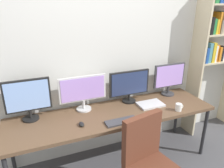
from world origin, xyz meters
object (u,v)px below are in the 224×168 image
(computer_mouse, at_px, (81,124))
(bookshelf, at_px, (218,39))
(monitor_center_left, at_px, (83,91))
(monitor_far_right, at_px, (169,78))
(coffee_mug, at_px, (179,107))
(monitor_center_right, at_px, (129,85))
(desk, at_px, (114,116))
(laptop_closed, at_px, (150,104))
(keyboard_main, at_px, (122,121))
(monitor_far_left, at_px, (28,98))

(computer_mouse, bearing_deg, bookshelf, 9.59)
(monitor_center_left, bearing_deg, computer_mouse, -109.15)
(monitor_far_right, distance_m, coffee_mug, 0.53)
(computer_mouse, bearing_deg, monitor_center_right, 25.12)
(desk, bearing_deg, laptop_closed, 0.85)
(keyboard_main, bearing_deg, desk, 90.00)
(monitor_center_right, relative_size, monitor_far_right, 1.16)
(bookshelf, height_order, monitor_center_left, bookshelf)
(bookshelf, relative_size, laptop_closed, 6.94)
(laptop_closed, bearing_deg, coffee_mug, -45.92)
(desk, bearing_deg, monitor_far_left, 167.01)
(bookshelf, bearing_deg, keyboard_main, -164.97)
(desk, relative_size, coffee_mug, 23.40)
(keyboard_main, height_order, coffee_mug, coffee_mug)
(desk, height_order, monitor_far_left, monitor_far_left)
(monitor_far_left, xyz_separation_m, laptop_closed, (1.43, -0.20, -0.25))
(laptop_closed, bearing_deg, monitor_center_right, 135.67)
(computer_mouse, bearing_deg, monitor_center_left, 70.85)
(monitor_center_left, distance_m, monitor_center_right, 0.61)
(monitor_center_right, xyz_separation_m, coffee_mug, (0.45, -0.46, -0.19))
(monitor_far_left, height_order, monitor_center_right, monitor_far_left)
(bookshelf, relative_size, monitor_far_right, 4.71)
(monitor_center_right, distance_m, monitor_far_right, 0.61)
(monitor_center_right, height_order, computer_mouse, monitor_center_right)
(desk, relative_size, keyboard_main, 6.78)
(monitor_far_left, relative_size, keyboard_main, 1.34)
(bookshelf, xyz_separation_m, monitor_center_left, (-2.02, -0.02, -0.48))
(monitor_center_right, distance_m, laptop_closed, 0.36)
(monitor_far_left, bearing_deg, monitor_center_left, -0.00)
(bookshelf, relative_size, keyboard_main, 6.08)
(desk, distance_m, monitor_center_left, 0.48)
(desk, height_order, computer_mouse, computer_mouse)
(monitor_far_right, xyz_separation_m, computer_mouse, (-1.35, -0.34, -0.23))
(bookshelf, bearing_deg, monitor_center_left, -179.48)
(desk, height_order, laptop_closed, laptop_closed)
(bookshelf, relative_size, computer_mouse, 23.14)
(monitor_center_right, height_order, laptop_closed, monitor_center_right)
(coffee_mug, bearing_deg, bookshelf, 26.27)
(bookshelf, distance_m, monitor_center_right, 1.49)
(monitor_far_right, bearing_deg, desk, -167.01)
(monitor_far_right, xyz_separation_m, keyboard_main, (-0.92, -0.44, -0.24))
(monitor_center_left, relative_size, monitor_far_right, 1.21)
(keyboard_main, bearing_deg, monitor_far_left, 154.33)
(monitor_far_right, distance_m, keyboard_main, 1.05)
(monitor_center_right, height_order, monitor_far_right, monitor_far_right)
(monitor_far_left, bearing_deg, bookshelf, 0.40)
(desk, bearing_deg, keyboard_main, -90.00)
(desk, bearing_deg, computer_mouse, -162.88)
(monitor_center_left, distance_m, computer_mouse, 0.43)
(monitor_far_left, height_order, coffee_mug, monitor_far_left)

